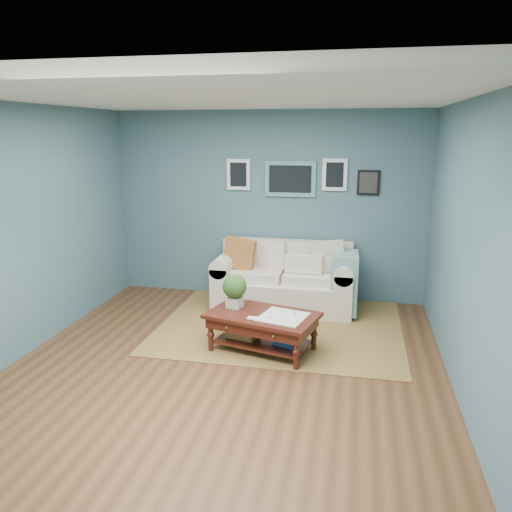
# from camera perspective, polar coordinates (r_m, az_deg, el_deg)

# --- Properties ---
(room_shell) EXTENTS (5.00, 5.02, 2.70)m
(room_shell) POSITION_cam_1_polar(r_m,az_deg,el_deg) (4.90, -3.56, 1.78)
(room_shell) COLOR brown
(room_shell) RESTS_ON ground
(area_rug) EXTENTS (3.00, 2.40, 0.01)m
(area_rug) POSITION_cam_1_polar(r_m,az_deg,el_deg) (6.39, 2.81, -7.99)
(area_rug) COLOR brown
(area_rug) RESTS_ON ground
(loveseat) EXTENTS (1.95, 0.88, 1.00)m
(loveseat) POSITION_cam_1_polar(r_m,az_deg,el_deg) (6.94, 3.95, -2.68)
(loveseat) COLOR beige
(loveseat) RESTS_ON ground
(coffee_table) EXTENTS (1.32, 0.97, 0.83)m
(coffee_table) POSITION_cam_1_polar(r_m,az_deg,el_deg) (5.61, 0.19, -7.19)
(coffee_table) COLOR #37150C
(coffee_table) RESTS_ON ground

